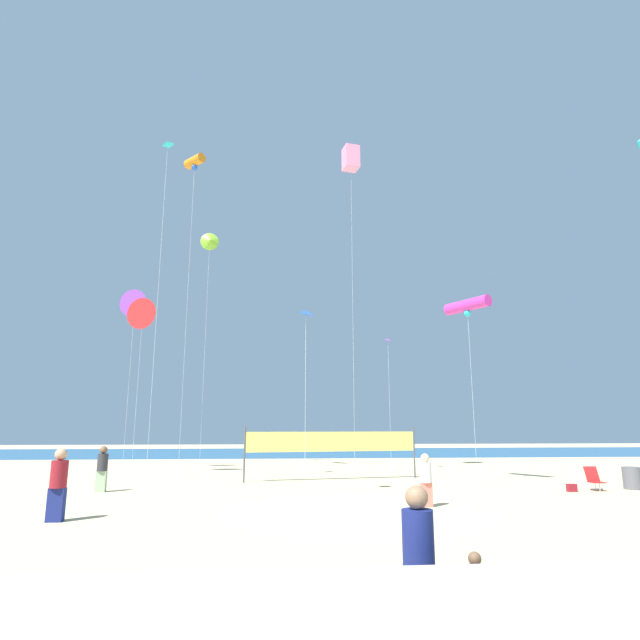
{
  "coord_description": "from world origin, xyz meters",
  "views": [
    {
      "loc": [
        -2.44,
        -15.78,
        2.39
      ],
      "look_at": [
        -0.27,
        9.36,
        7.61
      ],
      "focal_mm": 29.11,
      "sensor_mm": 36.0,
      "label": 1
    }
  ],
  "objects": [
    {
      "name": "ground_plane",
      "position": [
        0.0,
        0.0,
        0.0
      ],
      "size": [
        120.0,
        120.0,
        0.0
      ],
      "primitive_type": "plane",
      "color": "#D1BC89"
    },
    {
      "name": "ocean_band",
      "position": [
        0.0,
        35.72,
        0.0
      ],
      "size": [
        120.0,
        20.0,
        0.01
      ],
      "primitive_type": "cube",
      "color": "#28608C",
      "rests_on": "ground"
    },
    {
      "name": "boardwalk_ledge",
      "position": [
        0.0,
        -10.26,
        0.48
      ],
      "size": [
        28.0,
        0.44,
        0.97
      ],
      "primitive_type": "cube",
      "color": "beige",
      "rests_on": "ground"
    },
    {
      "name": "mother_figure",
      "position": [
        -0.69,
        -9.23,
        0.9
      ],
      "size": [
        0.39,
        0.39,
        1.69
      ],
      "rotation": [
        0.0,
        0.0,
        0.37
      ],
      "color": "#99B28C",
      "rests_on": "ground"
    },
    {
      "name": "toddler_figure",
      "position": [
        -0.05,
        -9.36,
        0.5
      ],
      "size": [
        0.21,
        0.21,
        0.94
      ],
      "rotation": [
        0.0,
        0.0,
        -0.21
      ],
      "color": "gold",
      "rests_on": "ground"
    },
    {
      "name": "beachgoer_maroon_shirt",
      "position": [
        -8.04,
        -1.15,
        0.98
      ],
      "size": [
        0.42,
        0.42,
        1.84
      ],
      "rotation": [
        0.0,
        0.0,
        5.66
      ],
      "color": "navy",
      "rests_on": "ground"
    },
    {
      "name": "beachgoer_white_shirt",
      "position": [
        2.24,
        0.51,
        0.85
      ],
      "size": [
        0.36,
        0.36,
        1.58
      ],
      "rotation": [
        0.0,
        0.0,
        0.53
      ],
      "color": "#EA7260",
      "rests_on": "ground"
    },
    {
      "name": "beachgoer_charcoal_shirt",
      "position": [
        -8.91,
        5.16,
        0.9
      ],
      "size": [
        0.39,
        0.39,
        1.69
      ],
      "rotation": [
        0.0,
        0.0,
        5.21
      ],
      "color": "#99B28C",
      "rests_on": "ground"
    },
    {
      "name": "folding_beach_chair",
      "position": [
        9.89,
        4.04,
        0.47
      ],
      "size": [
        0.52,
        0.65,
        0.89
      ],
      "rotation": [
        0.0,
        0.0,
        -0.63
      ],
      "color": "red",
      "rests_on": "ground"
    },
    {
      "name": "trash_barrel",
      "position": [
        11.6,
        4.27,
        0.42
      ],
      "size": [
        0.67,
        0.67,
        0.85
      ],
      "primitive_type": "cylinder",
      "color": "#595960",
      "rests_on": "ground"
    },
    {
      "name": "volleyball_net",
      "position": [
        0.3,
        8.92,
        1.64
      ],
      "size": [
        8.17,
        1.54,
        2.4
      ],
      "color": "#4C4C51",
      "rests_on": "ground"
    },
    {
      "name": "beach_handbag",
      "position": [
        8.78,
        3.75,
        0.14
      ],
      "size": [
        0.36,
        0.18,
        0.29
      ],
      "primitive_type": "cube",
      "color": "maroon",
      "rests_on": "ground"
    },
    {
      "name": "kite_orange_tube",
      "position": [
        -7.29,
        12.17,
        17.36
      ],
      "size": [
        1.34,
        1.33,
        17.72
      ],
      "color": "silver",
      "rests_on": "ground"
    },
    {
      "name": "kite_cyan_diamond",
      "position": [
        -7.53,
        6.28,
        14.32
      ],
      "size": [
        0.44,
        0.43,
        15.17
      ],
      "color": "silver",
      "rests_on": "ground"
    },
    {
      "name": "kite_red_delta",
      "position": [
        -9.53,
        11.81,
        8.28
      ],
      "size": [
        1.69,
        0.75,
        9.13
      ],
      "color": "silver",
      "rests_on": "ground"
    },
    {
      "name": "kite_magenta_tube",
      "position": [
        6.3,
        6.74,
        7.86
      ],
      "size": [
        1.64,
        2.32,
        8.16
      ],
      "color": "silver",
      "rests_on": "ground"
    },
    {
      "name": "kite_lime_delta",
      "position": [
        -6.94,
        17.36,
        14.48
      ],
      "size": [
        1.22,
        0.44,
        15.11
      ],
      "color": "silver",
      "rests_on": "ground"
    },
    {
      "name": "kite_violet_delta",
      "position": [
        -10.75,
        14.64,
        9.48
      ],
      "size": [
        1.69,
        0.79,
        10.3
      ],
      "color": "silver",
      "rests_on": "ground"
    },
    {
      "name": "kite_violet_diamond",
      "position": [
        4.0,
        13.24,
        7.02
      ],
      "size": [
        0.5,
        0.51,
        7.44
      ],
      "color": "silver",
      "rests_on": "ground"
    },
    {
      "name": "kite_pink_box",
      "position": [
        1.73,
        11.67,
        17.75
      ],
      "size": [
        1.01,
        1.01,
        18.46
      ],
      "color": "silver",
      "rests_on": "ground"
    },
    {
      "name": "kite_blue_diamond",
      "position": [
        -1.34,
        2.99,
        6.49
      ],
      "size": [
        0.75,
        0.75,
        6.7
      ],
      "color": "silver",
      "rests_on": "ground"
    }
  ]
}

